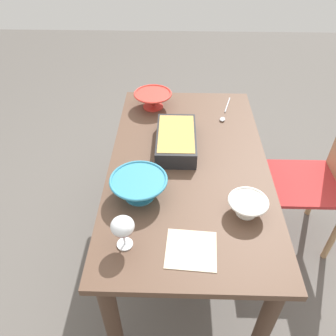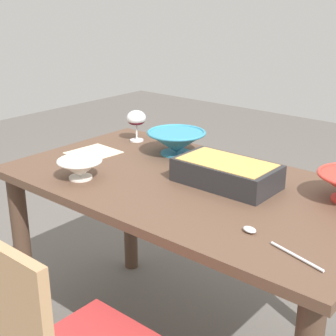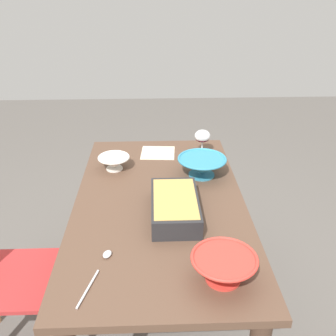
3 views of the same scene
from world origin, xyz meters
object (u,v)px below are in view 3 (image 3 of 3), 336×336
object	(u,v)px
wine_glass	(202,137)
serving_bowl	(224,267)
mixing_bowl	(202,166)
casserole_dish	(175,206)
small_bowl	(114,162)
dining_table	(160,224)
napkin	(159,153)
serving_spoon	(101,266)

from	to	relation	value
wine_glass	serving_bowl	world-z (taller)	wine_glass
mixing_bowl	serving_bowl	distance (m)	0.74
mixing_bowl	serving_bowl	bearing A→B (deg)	178.93
casserole_dish	small_bowl	world-z (taller)	casserole_dish
mixing_bowl	dining_table	bearing A→B (deg)	137.34
wine_glass	dining_table	bearing A→B (deg)	153.31
dining_table	mixing_bowl	size ratio (longest dim) A/B	5.59
napkin	casserole_dish	bearing A→B (deg)	-174.75
napkin	serving_bowl	bearing A→B (deg)	-168.94
serving_bowl	serving_spoon	distance (m)	0.43
casserole_dish	serving_spoon	xyz separation A→B (m)	(-0.32, 0.28, -0.04)
casserole_dish	napkin	size ratio (longest dim) A/B	1.90
wine_glass	serving_bowl	size ratio (longest dim) A/B	0.64
casserole_dish	serving_bowl	distance (m)	0.41
small_bowl	napkin	world-z (taller)	small_bowl
dining_table	mixing_bowl	xyz separation A→B (m)	(0.24, -0.22, 0.18)
serving_bowl	serving_spoon	bearing A→B (deg)	80.16
wine_glass	serving_spoon	world-z (taller)	wine_glass
wine_glass	mixing_bowl	bearing A→B (deg)	173.00
small_bowl	serving_bowl	bearing A→B (deg)	-152.34
serving_spoon	serving_bowl	bearing A→B (deg)	-99.84
dining_table	casserole_dish	distance (m)	0.22
dining_table	serving_bowl	xyz separation A→B (m)	(-0.51, -0.20, 0.18)
serving_bowl	dining_table	bearing A→B (deg)	21.90
wine_glass	small_bowl	bearing A→B (deg)	109.88
casserole_dish	serving_bowl	bearing A→B (deg)	-160.04
casserole_dish	serving_spoon	world-z (taller)	casserole_dish
casserole_dish	small_bowl	xyz separation A→B (m)	(0.44, 0.29, -0.01)
mixing_bowl	napkin	distance (m)	0.35
mixing_bowl	wine_glass	bearing A→B (deg)	-7.00
casserole_dish	mixing_bowl	world-z (taller)	mixing_bowl
serving_spoon	napkin	world-z (taller)	serving_spoon
casserole_dish	small_bowl	distance (m)	0.53
wine_glass	serving_bowl	distance (m)	1.01
serving_bowl	serving_spoon	size ratio (longest dim) A/B	0.82
casserole_dish	mixing_bowl	xyz separation A→B (m)	(0.35, -0.16, 0.01)
small_bowl	dining_table	bearing A→B (deg)	-144.39
small_bowl	mixing_bowl	bearing A→B (deg)	-100.92
serving_bowl	small_bowl	bearing A→B (deg)	27.66
wine_glass	casserole_dish	distance (m)	0.64
casserole_dish	wine_glass	bearing A→B (deg)	-16.96
small_bowl	serving_spoon	distance (m)	0.76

